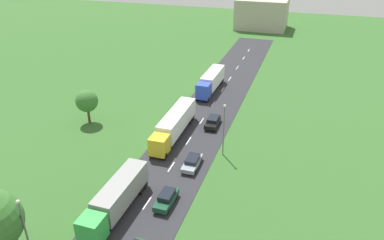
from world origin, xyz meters
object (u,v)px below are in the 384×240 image
at_px(car_second, 166,199).
at_px(car_third, 192,162).
at_px(truck_second, 174,124).
at_px(distant_building, 262,14).
at_px(truck_lead, 116,198).
at_px(car_fourth, 213,121).
at_px(tree_birch, 87,101).
at_px(truck_third, 211,81).
at_px(lamppost_second, 224,127).
at_px(lamppost_lead, 25,230).

distance_m(car_second, car_third, 8.34).
relative_size(truck_second, distant_building, 0.90).
height_order(truck_lead, distant_building, distant_building).
distance_m(truck_lead, car_second, 5.80).
bearing_deg(truck_second, car_third, -54.45).
bearing_deg(truck_second, distant_building, 88.80).
xyz_separation_m(car_fourth, tree_birch, (-19.97, -5.12, 3.07)).
xyz_separation_m(car_second, tree_birch, (-19.99, 15.65, 3.06)).
bearing_deg(truck_third, truck_second, -91.25).
bearing_deg(distant_building, car_fourth, -87.49).
bearing_deg(car_fourth, lamppost_second, -65.39).
bearing_deg(distant_building, car_third, -87.53).
height_order(car_second, lamppost_lead, lamppost_lead).
xyz_separation_m(car_second, lamppost_second, (3.62, 12.80, 3.54)).
relative_size(car_second, distant_building, 0.27).
xyz_separation_m(car_second, car_fourth, (-0.03, 20.77, -0.02)).
relative_size(car_second, car_third, 0.94).
relative_size(truck_lead, truck_second, 0.83).
xyz_separation_m(lamppost_lead, tree_birch, (-11.20, 27.89, -0.48)).
bearing_deg(car_third, car_fourth, 92.21).
xyz_separation_m(truck_third, tree_birch, (-15.60, -19.73, 1.79)).
bearing_deg(tree_birch, car_fourth, 14.38).
bearing_deg(car_second, car_third, 86.88).
relative_size(car_fourth, tree_birch, 0.80).
bearing_deg(distant_building, truck_second, -91.20).
height_order(truck_lead, tree_birch, tree_birch).
bearing_deg(car_fourth, truck_lead, -101.28).
bearing_deg(lamppost_second, lamppost_lead, -116.39).
distance_m(truck_lead, truck_third, 38.42).
bearing_deg(truck_second, tree_birch, -179.76).
height_order(car_third, distant_building, distant_building).
xyz_separation_m(car_third, car_fourth, (-0.48, 12.44, 0.04)).
bearing_deg(lamppost_lead, truck_second, 81.91).
height_order(truck_third, lamppost_second, lamppost_second).
bearing_deg(truck_lead, lamppost_lead, -113.61).
xyz_separation_m(truck_lead, truck_second, (-0.05, 18.76, 0.06)).
relative_size(lamppost_second, tree_birch, 1.36).
xyz_separation_m(truck_third, car_fourth, (4.37, -14.61, -1.28)).
bearing_deg(tree_birch, truck_second, 0.24).
xyz_separation_m(truck_third, distant_building, (1.20, 57.68, 2.56)).
bearing_deg(truck_second, truck_lead, -89.86).
relative_size(truck_third, car_third, 2.72).
bearing_deg(car_fourth, car_third, -87.79).
distance_m(truck_lead, lamppost_lead, 10.30).
height_order(truck_lead, lamppost_second, lamppost_second).
bearing_deg(lamppost_lead, distant_building, 86.96).
relative_size(car_second, car_fourth, 0.92).
xyz_separation_m(car_fourth, lamppost_lead, (-8.77, -33.01, 3.55)).
xyz_separation_m(truck_lead, lamppost_second, (8.40, 15.84, 2.32)).
relative_size(car_third, distant_building, 0.28).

